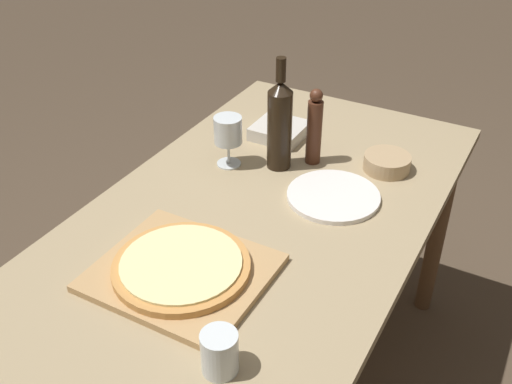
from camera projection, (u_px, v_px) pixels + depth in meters
name	position (u px, v px, depth m)	size (l,w,h in m)	color
dining_table	(260.00, 239.00, 1.64)	(0.84, 1.49, 0.76)	#9E8966
cutting_board	(182.00, 273.00, 1.36)	(0.38, 0.33, 0.02)	tan
pizza	(181.00, 266.00, 1.35)	(0.31, 0.31, 0.02)	#C68947
wine_bottle	(280.00, 123.00, 1.69)	(0.07, 0.07, 0.34)	black
pepper_mill	(314.00, 128.00, 1.73)	(0.04, 0.04, 0.23)	#4C2819
wine_glass	(228.00, 132.00, 1.72)	(0.08, 0.08, 0.15)	silver
small_bowl	(387.00, 163.00, 1.74)	(0.14, 0.14, 0.05)	tan
drinking_tumbler	(220.00, 352.00, 1.12)	(0.07, 0.07, 0.09)	silver
dinner_plate	(333.00, 196.00, 1.62)	(0.25, 0.25, 0.01)	white
food_container	(280.00, 131.00, 1.91)	(0.16, 0.15, 0.04)	beige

